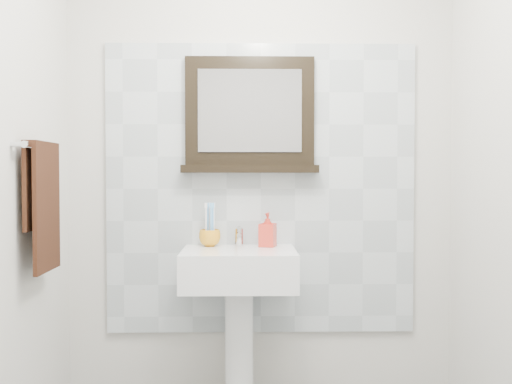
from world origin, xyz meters
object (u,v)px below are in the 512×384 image
at_px(toothbrush_cup, 210,238).
at_px(hand_towel, 43,196).
at_px(framed_mirror, 250,118).
at_px(soap_dispenser, 268,230).
at_px(pedestal_sink, 239,287).

relative_size(toothbrush_cup, hand_towel, 0.20).
bearing_deg(framed_mirror, hand_towel, -148.97).
bearing_deg(soap_dispenser, hand_towel, -138.17).
distance_m(pedestal_sink, toothbrush_cup, 0.30).
xyz_separation_m(soap_dispenser, hand_towel, (-0.97, -0.46, 0.19)).
height_order(pedestal_sink, toothbrush_cup, pedestal_sink).
bearing_deg(pedestal_sink, hand_towel, -157.39).
height_order(pedestal_sink, framed_mirror, framed_mirror).
distance_m(toothbrush_cup, hand_towel, 0.86).
distance_m(soap_dispenser, hand_towel, 1.09).
height_order(toothbrush_cup, framed_mirror, framed_mirror).
xyz_separation_m(pedestal_sink, framed_mirror, (0.05, 0.19, 0.84)).
height_order(framed_mirror, hand_towel, framed_mirror).
height_order(toothbrush_cup, soap_dispenser, soap_dispenser).
height_order(soap_dispenser, framed_mirror, framed_mirror).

